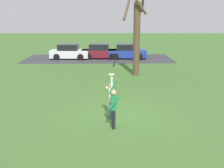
% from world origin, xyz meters
% --- Properties ---
extents(ground_plane, '(120.00, 120.00, 0.00)m').
position_xyz_m(ground_plane, '(0.00, 0.00, 0.00)').
color(ground_plane, '#426B2D').
extents(person_catcher, '(0.49, 0.55, 2.08)m').
position_xyz_m(person_catcher, '(-0.36, -0.12, 0.98)').
color(person_catcher, '#3366B7').
rests_on(person_catcher, ground_plane).
extents(person_defender, '(0.49, 0.56, 2.04)m').
position_xyz_m(person_defender, '(-0.29, -1.28, 0.98)').
color(person_defender, black).
rests_on(person_defender, ground_plane).
extents(frisbee_disc, '(0.24, 0.24, 0.02)m').
position_xyz_m(frisbee_disc, '(-0.35, -0.34, 2.09)').
color(frisbee_disc, white).
rests_on(frisbee_disc, person_catcher).
extents(parked_car_white, '(4.16, 2.16, 1.59)m').
position_xyz_m(parked_car_white, '(-4.60, 17.11, 0.73)').
color(parked_car_white, white).
rests_on(parked_car_white, ground_plane).
extents(parked_car_maroon, '(4.16, 2.16, 1.59)m').
position_xyz_m(parked_car_maroon, '(-1.25, 17.34, 0.73)').
color(parked_car_maroon, maroon).
rests_on(parked_car_maroon, ground_plane).
extents(parked_car_blue, '(4.16, 2.16, 1.59)m').
position_xyz_m(parked_car_blue, '(1.69, 17.15, 0.73)').
color(parked_car_blue, '#233893').
rests_on(parked_car_blue, ground_plane).
extents(parking_strip, '(15.96, 6.40, 0.01)m').
position_xyz_m(parking_strip, '(-1.44, 17.16, 0.00)').
color(parking_strip, '#38383D').
rests_on(parking_strip, ground_plane).
extents(bare_tree_tall, '(1.85, 1.85, 6.45)m').
position_xyz_m(bare_tree_tall, '(1.75, 8.88, 3.07)').
color(bare_tree_tall, brown).
rests_on(bare_tree_tall, ground_plane).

